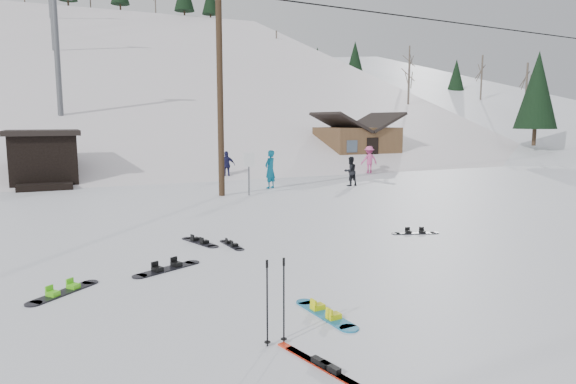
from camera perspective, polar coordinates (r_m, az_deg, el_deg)
name	(u,v)px	position (r m, az deg, el deg)	size (l,w,h in m)	color
ground	(352,313)	(9.04, 7.16, -13.22)	(200.00, 200.00, 0.00)	silver
ski_slope	(104,251)	(64.16, -19.79, -6.16)	(60.00, 75.00, 45.00)	white
ridge_right	(397,223)	(72.61, 12.00, -3.42)	(34.00, 85.00, 36.00)	silver
treeline_right	(426,147)	(63.74, 15.11, 4.87)	(20.00, 60.00, 10.00)	black
treeline_crest	(84,139)	(93.32, -21.73, 5.52)	(50.00, 6.00, 10.00)	black
utility_pole	(220,85)	(22.16, -7.57, 11.66)	(2.00, 0.26, 9.00)	#3A2819
trail_sign	(249,166)	(22.15, -4.36, 2.89)	(0.50, 0.09, 1.85)	#595B60
lift_hut	(44,158)	(28.17, -25.49, 3.42)	(3.40, 4.10, 2.75)	black
lift_tower_near	(57,47)	(37.44, -24.31, 14.43)	(2.20, 0.36, 8.00)	#595B60
lift_tower_mid	(51,5)	(58.22, -24.80, 18.35)	(2.20, 0.36, 8.00)	#595B60
cabin	(357,145)	(36.77, 7.62, 5.23)	(5.39, 4.40, 3.77)	brown
hero_snowboard	(325,314)	(8.90, 4.18, -13.32)	(0.43, 1.65, 0.12)	teal
hero_skis	(326,368)	(7.17, 4.21, -18.88)	(0.58, 1.93, 0.10)	red
ski_poles	(276,301)	(7.60, -1.39, -12.04)	(0.36, 0.09, 1.29)	black
board_scatter_a	(167,268)	(11.68, -13.28, -8.26)	(1.58, 0.90, 0.12)	black
board_scatter_b	(200,242)	(13.96, -9.79, -5.48)	(0.68, 1.48, 0.11)	black
board_scatter_c	(63,292)	(10.80, -23.68, -10.11)	(1.31, 1.17, 0.11)	black
board_scatter_d	(415,233)	(15.29, 13.95, -4.42)	(1.34, 0.65, 0.10)	black
board_scatter_f	(232,245)	(13.56, -6.27, -5.84)	(0.32, 1.28, 0.09)	black
skier_teal	(270,169)	(24.47, -2.00, 2.54)	(0.66, 0.44, 1.82)	#0E6B8D
skier_dark	(350,171)	(25.53, 6.94, 2.30)	(0.70, 0.55, 1.45)	black
skier_pink	(369,160)	(31.64, 9.00, 3.56)	(1.07, 0.61, 1.66)	#D1498B
skier_navy	(227,165)	(28.33, -6.81, 2.97)	(0.91, 0.38, 1.55)	#1C1C47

